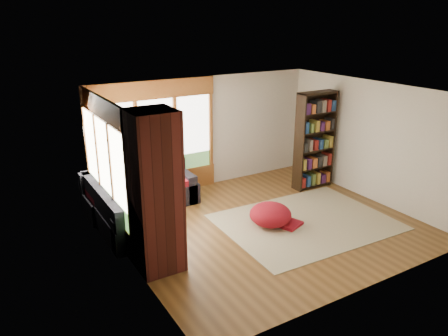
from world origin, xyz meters
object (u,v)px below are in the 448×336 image
area_rug (306,222)px  dog_brindle (146,190)px  dog_tan (149,179)px  sectional_sofa (140,201)px  brick_chimney (155,193)px  pouf (270,214)px  bookshelf (315,141)px

area_rug → dog_brindle: bearing=152.0°
area_rug → dog_tan: (-2.48, 1.95, 0.76)m
sectional_sofa → dog_tan: bearing=-26.3°
brick_chimney → sectional_sofa: bearing=77.7°
pouf → dog_brindle: (-2.07, 1.19, 0.52)m
sectional_sofa → dog_brindle: (-0.06, -0.58, 0.45)m
sectional_sofa → dog_tan: (0.20, -0.08, 0.46)m
area_rug → bookshelf: (1.41, 1.42, 1.13)m
bookshelf → dog_tan: bearing=172.1°
brick_chimney → bookshelf: 4.76m
pouf → dog_tan: bearing=137.1°
pouf → area_rug: bearing=-22.0°
sectional_sofa → pouf: size_ratio=2.69×
bookshelf → dog_brindle: 4.17m
sectional_sofa → bookshelf: size_ratio=0.97×
sectional_sofa → pouf: (2.01, -1.76, -0.07)m
area_rug → dog_tan: size_ratio=3.52×
dog_tan → brick_chimney: bearing=-130.9°
brick_chimney → pouf: 2.69m
area_rug → bookshelf: bookshelf is taller
area_rug → dog_brindle: (-2.75, 1.46, 0.75)m
sectional_sofa → area_rug: size_ratio=0.67×
dog_tan → dog_brindle: (-0.26, -0.49, -0.01)m
dog_brindle → bookshelf: bearing=-85.5°
dog_tan → pouf: bearing=-65.6°
brick_chimney → area_rug: (3.13, 0.01, -1.29)m
sectional_sofa → area_rug: sectional_sofa is taller
sectional_sofa → dog_brindle: 0.74m
sectional_sofa → dog_brindle: size_ratio=2.59×
bookshelf → dog_tan: 3.94m
bookshelf → sectional_sofa: bearing=171.4°
dog_tan → bookshelf: bearing=-30.5°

